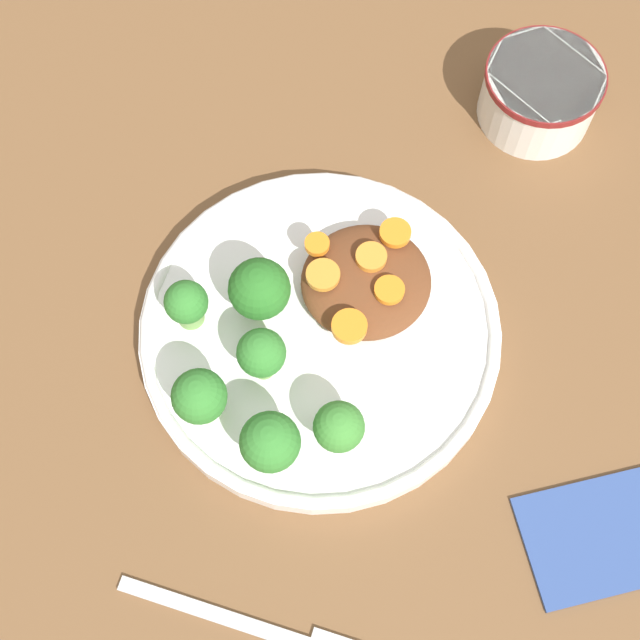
{
  "coord_description": "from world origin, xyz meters",
  "views": [
    {
      "loc": [
        -0.09,
        -0.24,
        0.63
      ],
      "look_at": [
        0.0,
        0.0,
        0.03
      ],
      "focal_mm": 50.0,
      "sensor_mm": 36.0,
      "label": 1
    }
  ],
  "objects": [
    {
      "name": "dip_bowl",
      "position": [
        0.24,
        0.13,
        0.03
      ],
      "size": [
        0.1,
        0.1,
        0.05
      ],
      "color": "white",
      "rests_on": "ground_plane"
    },
    {
      "name": "stew_mound",
      "position": [
        0.04,
        0.02,
        0.03
      ],
      "size": [
        0.1,
        0.09,
        0.02
      ],
      "primitive_type": "ellipsoid",
      "color": "brown",
      "rests_on": "plate"
    },
    {
      "name": "carrot_slice_4",
      "position": [
        0.07,
        0.04,
        0.05
      ],
      "size": [
        0.02,
        0.02,
        0.01
      ],
      "primitive_type": "cylinder",
      "color": "orange",
      "rests_on": "stew_mound"
    },
    {
      "name": "napkin",
      "position": [
        0.14,
        -0.21,
        0.0
      ],
      "size": [
        0.13,
        0.09,
        0.01
      ],
      "rotation": [
        0.0,
        0.0,
        -0.12
      ],
      "color": "#334C8C",
      "rests_on": "ground_plane"
    },
    {
      "name": "broccoli_floret_0",
      "position": [
        -0.05,
        -0.02,
        0.05
      ],
      "size": [
        0.04,
        0.04,
        0.05
      ],
      "color": "#759E51",
      "rests_on": "plate"
    },
    {
      "name": "broccoli_floret_1",
      "position": [
        -0.04,
        0.03,
        0.05
      ],
      "size": [
        0.05,
        0.05,
        0.06
      ],
      "color": "#7FA85B",
      "rests_on": "plate"
    },
    {
      "name": "broccoli_floret_5",
      "position": [
        -0.09,
        0.04,
        0.04
      ],
      "size": [
        0.03,
        0.03,
        0.05
      ],
      "color": "#759E51",
      "rests_on": "plate"
    },
    {
      "name": "fork",
      "position": [
        -0.1,
        -0.19,
        0.0
      ],
      "size": [
        0.16,
        0.13,
        0.01
      ],
      "rotation": [
        0.0,
        0.0,
        5.63
      ],
      "color": "silver",
      "rests_on": "ground_plane"
    },
    {
      "name": "carrot_slice_1",
      "position": [
        0.05,
        0.03,
        0.05
      ],
      "size": [
        0.02,
        0.02,
        0.01
      ],
      "primitive_type": "cylinder",
      "color": "orange",
      "rests_on": "stew_mound"
    },
    {
      "name": "broccoli_floret_4",
      "position": [
        -0.06,
        -0.08,
        0.05
      ],
      "size": [
        0.04,
        0.04,
        0.06
      ],
      "color": "#7FA85B",
      "rests_on": "plate"
    },
    {
      "name": "ground_plane",
      "position": [
        0.0,
        0.0,
        0.0
      ],
      "size": [
        4.0,
        4.0,
        0.0
      ],
      "primitive_type": "plane",
      "color": "brown"
    },
    {
      "name": "plate",
      "position": [
        0.0,
        0.0,
        0.01
      ],
      "size": [
        0.27,
        0.27,
        0.02
      ],
      "color": "white",
      "rests_on": "ground_plane"
    },
    {
      "name": "carrot_slice_3",
      "position": [
        0.02,
        -0.02,
        0.05
      ],
      "size": [
        0.03,
        0.03,
        0.01
      ],
      "primitive_type": "cylinder",
      "color": "orange",
      "rests_on": "stew_mound"
    },
    {
      "name": "carrot_slice_0",
      "position": [
        0.02,
        0.05,
        0.05
      ],
      "size": [
        0.02,
        0.02,
        0.01
      ],
      "primitive_type": "cylinder",
      "color": "orange",
      "rests_on": "stew_mound"
    },
    {
      "name": "carrot_slice_2",
      "position": [
        0.01,
        0.03,
        0.05
      ],
      "size": [
        0.03,
        0.03,
        0.01
      ],
      "primitive_type": "cylinder",
      "color": "orange",
      "rests_on": "stew_mound"
    },
    {
      "name": "broccoli_floret_3",
      "position": [
        -0.1,
        -0.03,
        0.05
      ],
      "size": [
        0.04,
        0.04,
        0.06
      ],
      "color": "#759E51",
      "rests_on": "plate"
    },
    {
      "name": "carrot_slice_5",
      "position": [
        0.05,
        0.0,
        0.05
      ],
      "size": [
        0.02,
        0.02,
        0.01
      ],
      "primitive_type": "cylinder",
      "color": "orange",
      "rests_on": "stew_mound"
    },
    {
      "name": "broccoli_floret_2",
      "position": [
        -0.02,
        -0.08,
        0.05
      ],
      "size": [
        0.04,
        0.04,
        0.05
      ],
      "color": "#759E51",
      "rests_on": "plate"
    }
  ]
}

